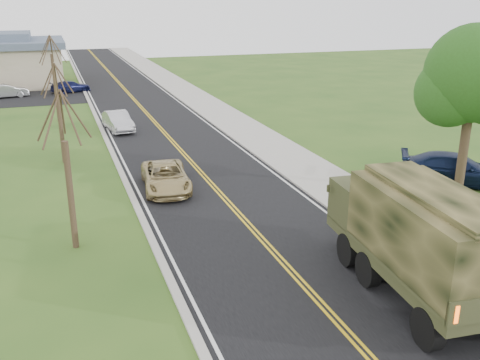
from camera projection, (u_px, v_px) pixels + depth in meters
name	position (u px, v px, depth m)	size (l,w,h in m)	color
road	(137.00, 102.00, 49.58)	(8.00, 120.00, 0.01)	black
curb_right	(180.00, 99.00, 50.86)	(0.30, 120.00, 0.12)	#9E998E
sidewalk_right	(198.00, 98.00, 51.41)	(3.20, 120.00, 0.10)	#9E998E
curb_left	(90.00, 105.00, 48.27)	(0.30, 120.00, 0.10)	#9E998E
leafy_tree	(473.00, 81.00, 24.44)	(4.83, 4.50, 8.10)	#38281C
bare_tree_a	(69.00, 182.00, 19.72)	(1.93, 2.26, 6.08)	#38281C
bare_tree_b	(60.00, 121.00, 30.50)	(1.83, 2.14, 5.73)	#38281C
bare_tree_c	(55.00, 85.00, 41.14)	(2.04, 2.39, 6.42)	#38281C
bare_tree_d	(53.00, 70.00, 51.94)	(1.88, 2.20, 5.91)	#38281C
military_truck	(419.00, 232.00, 16.56)	(3.31, 7.84, 3.81)	black
suv_champagne	(166.00, 177.00, 26.61)	(2.18, 4.73, 1.31)	tan
sedan_silver	(118.00, 121.00, 38.66)	(1.46, 4.19, 1.38)	#B6B5BA
pickup_navy	(455.00, 169.00, 27.37)	(2.22, 5.46, 1.59)	#0E1733
lot_car_silver	(7.00, 91.00, 51.72)	(1.37, 3.94, 1.30)	#9E9EA3
lot_car_navy	(71.00, 87.00, 54.78)	(1.65, 4.05, 1.18)	#10143C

